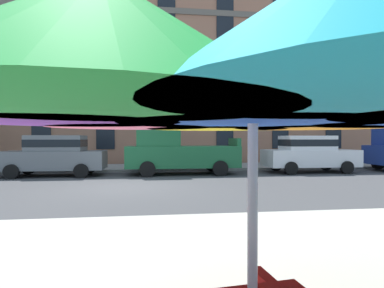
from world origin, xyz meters
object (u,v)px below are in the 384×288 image
object	(u,v)px
sedan_gray	(55,154)
sedan_white	(309,153)
pickup_green	(177,152)
patio_umbrella	(253,85)

from	to	relation	value
sedan_gray	sedan_white	world-z (taller)	same
pickup_green	patio_umbrella	size ratio (longest dim) A/B	1.53
sedan_gray	sedan_white	distance (m)	11.80
sedan_gray	patio_umbrella	distance (m)	13.61
sedan_white	patio_umbrella	size ratio (longest dim) A/B	1.32
patio_umbrella	pickup_green	bearing A→B (deg)	87.33
pickup_green	sedan_white	xyz separation A→B (m)	(6.41, -0.00, -0.08)
sedan_gray	pickup_green	bearing A→B (deg)	0.00
sedan_gray	patio_umbrella	size ratio (longest dim) A/B	1.32
sedan_white	patio_umbrella	xyz separation A→B (m)	(-7.00, -12.70, 1.00)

